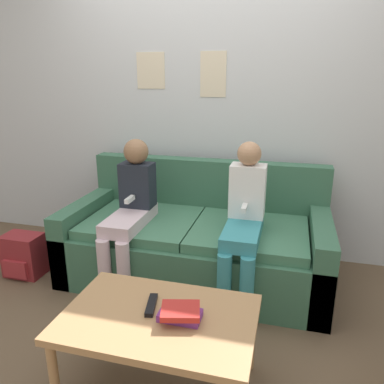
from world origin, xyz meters
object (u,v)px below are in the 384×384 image
(coffee_table, at_px, (159,324))
(person_left, at_px, (131,206))
(backpack, at_px, (24,256))
(person_right, at_px, (244,217))
(tv_remote, at_px, (151,305))
(couch, at_px, (197,242))

(coffee_table, height_order, person_left, person_left)
(backpack, bearing_deg, person_right, 4.92)
(person_left, distance_m, tv_remote, 1.02)
(coffee_table, bearing_deg, couch, 95.28)
(person_left, height_order, backpack, person_left)
(tv_remote, bearing_deg, couch, 80.88)
(person_left, bearing_deg, person_right, -0.09)
(coffee_table, height_order, backpack, coffee_table)
(couch, relative_size, coffee_table, 2.12)
(couch, distance_m, tv_remote, 1.11)
(couch, xyz_separation_m, tv_remote, (0.05, -1.09, 0.16))
(person_left, bearing_deg, couch, 26.05)
(coffee_table, distance_m, backpack, 1.62)
(tv_remote, height_order, backpack, tv_remote)
(person_right, bearing_deg, tv_remote, -110.43)
(backpack, bearing_deg, coffee_table, -29.30)
(couch, height_order, person_right, person_right)
(person_right, bearing_deg, couch, 150.31)
(coffee_table, distance_m, person_right, 0.99)
(tv_remote, bearing_deg, coffee_table, -55.11)
(couch, height_order, coffee_table, couch)
(person_right, xyz_separation_m, tv_remote, (-0.33, -0.88, -0.16))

